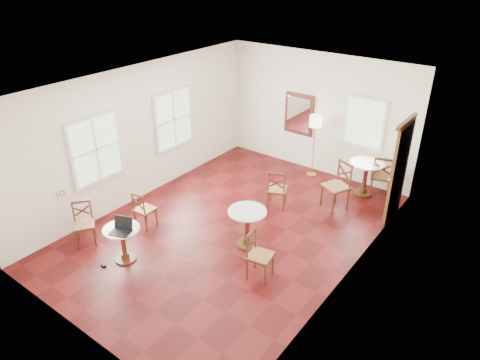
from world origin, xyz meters
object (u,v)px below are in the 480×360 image
(cafe_table_mid, at_px, (247,224))
(chair_mid_b, at_px, (259,255))
(chair_back_a, at_px, (382,176))
(water_glass, at_px, (130,221))
(laptop, at_px, (122,228))
(mouse, at_px, (119,228))
(chair_near_b, at_px, (84,224))
(cafe_table_back, at_px, (365,175))
(chair_near_a, at_px, (144,209))
(chair_mid_a, at_px, (277,189))
(chair_back_b, at_px, (337,186))
(navy_mug, at_px, (121,226))
(floor_lamp, at_px, (316,125))
(cafe_table_near, at_px, (123,240))
(power_adapter, at_px, (103,265))

(cafe_table_mid, bearing_deg, chair_mid_b, -41.56)
(chair_back_a, relative_size, water_glass, 9.51)
(laptop, bearing_deg, mouse, 153.34)
(chair_mid_b, bearing_deg, chair_near_b, 99.56)
(cafe_table_back, bearing_deg, chair_near_a, -127.28)
(cafe_table_back, distance_m, mouse, 5.63)
(chair_mid_a, xyz_separation_m, chair_back_b, (1.04, 0.79, 0.08))
(chair_near_b, xyz_separation_m, chair_mid_b, (3.26, 1.18, 0.02))
(cafe_table_back, bearing_deg, navy_mug, -116.52)
(chair_near_a, relative_size, floor_lamp, 0.51)
(chair_near_b, bearing_deg, cafe_table_back, 0.19)
(chair_mid_b, bearing_deg, cafe_table_near, 106.02)
(cafe_table_back, distance_m, power_adapter, 6.01)
(chair_near_b, height_order, power_adapter, chair_near_b)
(power_adapter, bearing_deg, chair_back_b, 61.20)
(cafe_table_near, xyz_separation_m, laptop, (0.08, -0.05, 0.33))
(cafe_table_back, bearing_deg, chair_back_b, -105.28)
(chair_near_b, relative_size, floor_lamp, 0.54)
(cafe_table_mid, height_order, chair_near_b, chair_near_b)
(cafe_table_mid, relative_size, navy_mug, 6.22)
(cafe_table_mid, relative_size, mouse, 8.08)
(floor_lamp, bearing_deg, power_adapter, -102.75)
(chair_back_a, height_order, mouse, chair_back_a)
(cafe_table_back, height_order, chair_mid_a, chair_mid_a)
(laptop, height_order, power_adapter, laptop)
(navy_mug, bearing_deg, mouse, -149.27)
(cafe_table_mid, distance_m, chair_near_b, 3.13)
(water_glass, bearing_deg, mouse, -96.94)
(chair_mid_a, relative_size, chair_mid_b, 1.02)
(cafe_table_near, bearing_deg, cafe_table_mid, 48.47)
(cafe_table_near, height_order, mouse, mouse)
(floor_lamp, bearing_deg, chair_back_a, 0.15)
(laptop, bearing_deg, navy_mug, 126.69)
(cafe_table_back, distance_m, floor_lamp, 1.67)
(chair_back_b, relative_size, navy_mug, 8.67)
(chair_near_b, height_order, chair_mid_b, chair_mid_b)
(water_glass, bearing_deg, laptop, -71.45)
(power_adapter, bearing_deg, cafe_table_back, 63.41)
(laptop, bearing_deg, chair_mid_b, 8.29)
(cafe_table_back, relative_size, chair_back_a, 0.80)
(laptop, bearing_deg, chair_mid_a, 51.09)
(floor_lamp, distance_m, power_adapter, 5.79)
(cafe_table_mid, xyz_separation_m, chair_back_b, (0.73, 2.31, 0.06))
(cafe_table_back, relative_size, chair_near_a, 0.99)
(cafe_table_mid, height_order, chair_near_a, chair_near_a)
(cafe_table_near, distance_m, water_glass, 0.38)
(chair_near_a, xyz_separation_m, chair_mid_a, (1.75, 2.26, 0.05))
(chair_mid_b, xyz_separation_m, power_adapter, (-2.39, -1.47, -0.43))
(chair_near_b, relative_size, chair_back_b, 0.79)
(mouse, bearing_deg, laptop, -1.64)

